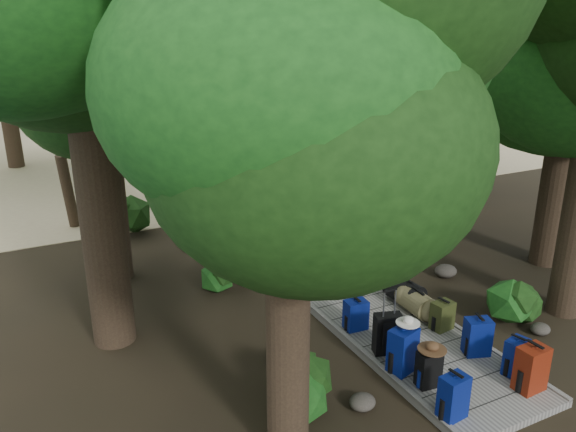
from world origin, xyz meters
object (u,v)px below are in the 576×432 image
backpack_left_b (429,367)px  duffel_right_black (405,291)px  backpack_right_c (478,335)px  suitcase_on_boardwalk (388,334)px  backpack_right_a (532,366)px  duffel_right_khaki (417,303)px  backpack_right_b (516,355)px  backpack_left_c (403,348)px  backpack_left_d (356,313)px  backpack_right_d (442,314)px  lone_suitcase_on_sand (220,176)px  sun_lounger (293,161)px  backpack_left_a (454,395)px  kayak (89,178)px

backpack_left_b → duffel_right_black: backpack_left_b is taller
backpack_left_b → backpack_right_c: bearing=19.9°
suitcase_on_boardwalk → backpack_right_a: bearing=-35.5°
duffel_right_khaki → backpack_right_c: bearing=-86.7°
backpack_right_b → duffel_right_black: backpack_right_b is taller
backpack_left_c → duffel_right_black: backpack_left_c is taller
backpack_left_d → backpack_right_d: (1.34, -0.69, -0.01)m
lone_suitcase_on_sand → backpack_left_c: bearing=-76.9°
backpack_left_c → sun_lounger: size_ratio=0.45×
backpack_right_a → sun_lounger: 14.06m
backpack_right_c → backpack_left_d: bearing=149.6°
backpack_right_d → lone_suitcase_on_sand: size_ratio=0.77×
lone_suitcase_on_sand → backpack_right_c: bearing=-70.1°
lone_suitcase_on_sand → backpack_right_b: bearing=-69.6°
backpack_left_b → backpack_right_a: bearing=-24.2°
backpack_right_a → backpack_right_c: 1.05m
backpack_left_b → duffel_right_khaki: 2.19m
backpack_left_a → backpack_left_c: size_ratio=0.88×
backpack_left_b → kayak: bearing=106.7°
backpack_left_b → suitcase_on_boardwalk: bearing=96.4°
backpack_left_c → backpack_right_a: bearing=-58.5°
backpack_right_a → duffel_right_black: 2.99m
backpack_left_d → kayak: 12.74m
backpack_right_b → lone_suitcase_on_sand: backpack_right_b is taller
backpack_left_c → duffel_right_khaki: (1.37, 1.32, -0.18)m
backpack_left_b → sun_lounger: backpack_left_b is taller
backpack_left_b → backpack_left_d: backpack_left_b is taller
sun_lounger → backpack_right_b: bearing=-107.1°
backpack_left_c → kayak: size_ratio=0.27×
backpack_left_a → sun_lounger: (4.61, 13.66, -0.17)m
backpack_right_c → suitcase_on_boardwalk: (-1.27, 0.68, -0.00)m
kayak → backpack_right_b: bearing=-79.7°
backpack_left_a → backpack_right_a: size_ratio=0.92×
backpack_right_c → backpack_left_b: bearing=-146.5°
backpack_left_d → duffel_right_black: size_ratio=0.80×
backpack_left_b → backpack_right_d: bearing=48.1°
backpack_right_b → backpack_right_d: size_ratio=1.13×
backpack_left_c → kayak: (-2.63, 13.84, -0.35)m
backpack_left_d → backpack_right_b: size_ratio=0.92×
backpack_left_c → backpack_right_a: size_ratio=1.04×
backpack_right_b → backpack_left_d: bearing=108.2°
backpack_right_d → kayak: size_ratio=0.19×
suitcase_on_boardwalk → kayak: suitcase_on_boardwalk is taller
backpack_left_b → sun_lounger: bearing=76.9°
backpack_left_a → sun_lounger: bearing=64.7°
backpack_left_c → backpack_left_d: (0.07, 1.39, -0.10)m
backpack_right_b → backpack_right_c: backpack_right_c is taller
lone_suitcase_on_sand → kayak: bearing=166.3°
backpack_left_d → backpack_right_a: (1.31, -2.60, 0.09)m
backpack_left_b → sun_lounger: size_ratio=0.35×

